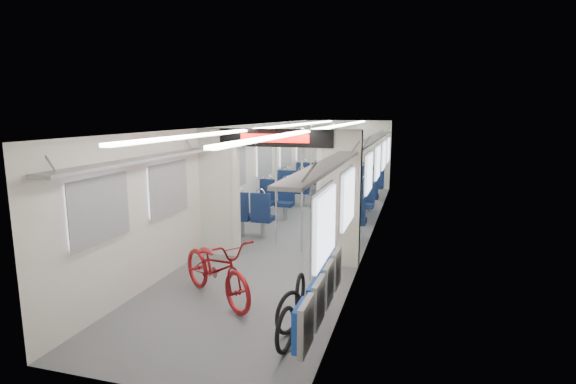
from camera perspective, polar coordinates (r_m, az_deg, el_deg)
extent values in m
plane|color=#515456|center=(9.95, 2.12, -4.91)|extent=(12.00, 12.00, 0.00)
cube|color=silver|center=(10.16, -5.80, 1.98)|extent=(0.02, 12.00, 2.30)
cube|color=silver|center=(9.48, 10.70, 1.27)|extent=(0.02, 12.00, 2.30)
cube|color=silver|center=(15.57, 7.55, 4.79)|extent=(2.90, 0.02, 2.30)
cube|color=silver|center=(4.30, -17.92, -9.87)|extent=(2.90, 0.02, 2.30)
cube|color=silver|center=(9.62, 2.21, 8.45)|extent=(2.90, 12.00, 0.02)
cube|color=white|center=(9.76, -0.96, 8.30)|extent=(0.12, 11.40, 0.04)
cube|color=white|center=(9.50, 5.46, 8.21)|extent=(0.12, 11.40, 0.04)
cube|color=silver|center=(8.25, -8.87, -1.05)|extent=(0.65, 0.18, 2.00)
cube|color=silver|center=(7.59, 6.73, -1.98)|extent=(0.65, 0.18, 2.00)
cube|color=silver|center=(7.70, -1.43, 6.91)|extent=(2.90, 0.18, 0.30)
cylinder|color=silver|center=(8.12, -6.79, -1.18)|extent=(0.20, 0.20, 2.00)
cylinder|color=silver|center=(7.65, 4.33, -1.84)|extent=(0.20, 0.20, 2.00)
cube|color=black|center=(7.59, -1.68, 6.86)|extent=(2.00, 0.03, 0.30)
cube|color=#FF0C07|center=(7.57, -1.74, 6.85)|extent=(1.20, 0.02, 0.14)
cube|color=silver|center=(5.99, -22.95, -2.08)|extent=(0.04, 1.00, 0.75)
cube|color=silver|center=(4.77, 4.74, -4.30)|extent=(0.04, 1.00, 0.75)
cube|color=silver|center=(7.28, -15.05, 0.42)|extent=(0.04, 1.00, 0.75)
cube|color=silver|center=(6.31, 7.64, -0.78)|extent=(0.04, 1.00, 0.75)
cube|color=silver|center=(9.66, -6.77, 3.04)|extent=(0.04, 1.00, 0.75)
cube|color=silver|center=(8.95, 10.24, 2.38)|extent=(0.04, 1.00, 0.75)
cube|color=silver|center=(11.42, -3.06, 4.19)|extent=(0.04, 1.00, 0.75)
cube|color=silver|center=(10.83, 11.31, 3.68)|extent=(0.04, 1.00, 0.75)
cube|color=silver|center=(13.22, -0.34, 5.02)|extent=(0.04, 1.00, 0.75)
cube|color=silver|center=(12.71, 12.06, 4.59)|extent=(0.04, 1.00, 0.75)
cube|color=silver|center=(14.95, 1.63, 5.61)|extent=(0.04, 1.00, 0.75)
cube|color=silver|center=(14.50, 12.60, 5.23)|extent=(0.04, 1.00, 0.75)
cube|color=gray|center=(6.46, -17.79, 4.01)|extent=(0.30, 3.60, 0.04)
cube|color=gray|center=(5.47, 4.96, 3.43)|extent=(0.30, 3.60, 0.04)
cube|color=gray|center=(11.90, -1.44, 7.10)|extent=(0.30, 7.60, 0.04)
cube|color=gray|center=(11.39, 10.92, 6.78)|extent=(0.30, 7.60, 0.04)
cube|color=gray|center=(15.52, 7.50, 4.21)|extent=(0.90, 0.05, 2.00)
imported|color=maroon|center=(6.36, -9.06, -9.53)|extent=(1.77, 1.52, 0.92)
cube|color=gray|center=(4.46, 2.29, -16.62)|extent=(0.06, 0.44, 0.50)
cube|color=navy|center=(4.47, 1.51, -16.53)|extent=(0.06, 0.40, 0.42)
cube|color=gray|center=(4.94, 3.87, -13.83)|extent=(0.06, 0.44, 0.50)
cube|color=navy|center=(4.95, 3.17, -13.76)|extent=(0.06, 0.40, 0.42)
cube|color=gray|center=(5.44, 5.14, -11.54)|extent=(0.06, 0.44, 0.50)
cube|color=navy|center=(5.45, 4.51, -11.49)|extent=(0.06, 0.40, 0.42)
cube|color=gray|center=(5.95, 6.17, -9.63)|extent=(0.06, 0.44, 0.50)
cube|color=navy|center=(5.96, 5.60, -9.59)|extent=(0.06, 0.40, 0.42)
torus|color=black|center=(5.09, -0.31, -17.37)|extent=(0.11, 0.52, 0.52)
torus|color=black|center=(5.46, 0.13, -15.30)|extent=(0.22, 0.51, 0.53)
torus|color=black|center=(6.09, 1.55, -12.70)|extent=(0.08, 0.49, 0.49)
cube|color=#0D1A3B|center=(9.34, -3.19, -3.39)|extent=(0.42, 0.39, 0.10)
cylinder|color=gray|center=(9.40, -3.17, -4.72)|extent=(0.10, 0.10, 0.35)
cube|color=#0D1A3B|center=(9.13, -3.53, -1.76)|extent=(0.42, 0.07, 0.51)
torus|color=silver|center=(9.08, -3.55, -0.19)|extent=(0.21, 0.03, 0.21)
cube|color=#0D1A3B|center=(10.80, -0.43, -1.52)|extent=(0.42, 0.39, 0.10)
cylinder|color=gray|center=(10.85, -0.43, -2.68)|extent=(0.10, 0.10, 0.35)
cube|color=#0D1A3B|center=(10.89, -0.20, 0.21)|extent=(0.42, 0.07, 0.51)
torus|color=silver|center=(10.85, -0.20, 1.53)|extent=(0.21, 0.03, 0.21)
cube|color=#0D1A3B|center=(9.51, -5.86, -3.19)|extent=(0.42, 0.39, 0.10)
cylinder|color=gray|center=(9.56, -5.84, -4.50)|extent=(0.10, 0.10, 0.35)
cube|color=#0D1A3B|center=(9.30, -6.26, -1.58)|extent=(0.42, 0.07, 0.51)
torus|color=silver|center=(9.25, -6.29, -0.04)|extent=(0.21, 0.03, 0.21)
cube|color=#0D1A3B|center=(10.94, -2.79, -1.38)|extent=(0.42, 0.39, 0.10)
cylinder|color=gray|center=(10.99, -2.78, -2.53)|extent=(0.10, 0.10, 0.35)
cube|color=#0D1A3B|center=(11.03, -2.54, 0.33)|extent=(0.42, 0.07, 0.51)
torus|color=silver|center=(10.99, -2.55, 1.63)|extent=(0.21, 0.03, 0.21)
cube|color=#0D1A3B|center=(9.30, 5.67, -3.49)|extent=(0.43, 0.40, 0.10)
cylinder|color=gray|center=(9.35, 5.64, -4.83)|extent=(0.10, 0.10, 0.35)
cube|color=#0D1A3B|center=(9.07, 5.51, -1.81)|extent=(0.43, 0.08, 0.53)
torus|color=silver|center=(9.02, 5.54, -0.18)|extent=(0.22, 0.03, 0.22)
cube|color=#0D1A3B|center=(10.86, 7.24, -1.54)|extent=(0.43, 0.40, 0.10)
cylinder|color=gray|center=(10.90, 7.21, -2.70)|extent=(0.10, 0.10, 0.35)
cube|color=#0D1A3B|center=(10.96, 7.41, 0.23)|extent=(0.43, 0.08, 0.53)
torus|color=silver|center=(10.91, 7.44, 1.59)|extent=(0.22, 0.03, 0.22)
cube|color=#0D1A3B|center=(9.22, 8.54, -3.67)|extent=(0.43, 0.40, 0.10)
cylinder|color=gray|center=(9.28, 8.51, -5.01)|extent=(0.10, 0.10, 0.35)
cube|color=#0D1A3B|center=(9.00, 8.45, -1.97)|extent=(0.43, 0.08, 0.53)
torus|color=silver|center=(8.95, 8.50, -0.33)|extent=(0.22, 0.03, 0.22)
cube|color=#0D1A3B|center=(10.80, 9.71, -1.67)|extent=(0.43, 0.40, 0.10)
cylinder|color=gray|center=(10.84, 9.67, -2.83)|extent=(0.10, 0.10, 0.35)
cube|color=#0D1A3B|center=(10.90, 9.85, 0.11)|extent=(0.43, 0.08, 0.53)
torus|color=silver|center=(10.85, 9.89, 1.47)|extent=(0.22, 0.03, 0.22)
cube|color=#0D1A3B|center=(12.52, 1.94, 0.10)|extent=(0.44, 0.41, 0.10)
cylinder|color=gray|center=(12.56, 1.93, -0.91)|extent=(0.10, 0.10, 0.35)
cube|color=#0D1A3B|center=(12.30, 1.76, 1.44)|extent=(0.44, 0.08, 0.54)
torus|color=silver|center=(12.27, 1.76, 2.69)|extent=(0.22, 0.03, 0.22)
cube|color=#0D1A3B|center=(14.12, 3.61, 1.24)|extent=(0.44, 0.41, 0.10)
cylinder|color=gray|center=(14.16, 3.60, 0.34)|extent=(0.10, 0.10, 0.35)
cube|color=#0D1A3B|center=(14.24, 3.77, 2.61)|extent=(0.44, 0.08, 0.54)
torus|color=silver|center=(14.20, 3.79, 3.70)|extent=(0.22, 0.03, 0.22)
cube|color=#0D1A3B|center=(12.64, -0.13, 0.20)|extent=(0.44, 0.41, 0.10)
cylinder|color=gray|center=(12.68, -0.12, -0.80)|extent=(0.10, 0.10, 0.35)
cube|color=#0D1A3B|center=(12.43, -0.34, 1.53)|extent=(0.44, 0.08, 0.54)
torus|color=silver|center=(12.39, -0.34, 2.77)|extent=(0.22, 0.03, 0.22)
cube|color=#0D1A3B|center=(14.23, 1.77, 1.32)|extent=(0.44, 0.41, 0.10)
cylinder|color=gray|center=(14.27, 1.76, 0.43)|extent=(0.10, 0.10, 0.35)
cube|color=#0D1A3B|center=(14.34, 1.94, 2.69)|extent=(0.44, 0.08, 0.54)
torus|color=silver|center=(14.31, 1.95, 3.76)|extent=(0.22, 0.03, 0.22)
cube|color=#0D1A3B|center=(12.00, 8.13, -0.44)|extent=(0.44, 0.41, 0.10)
cylinder|color=gray|center=(12.04, 8.10, -1.49)|extent=(0.10, 0.10, 0.35)
cube|color=#0D1A3B|center=(11.79, 8.05, 0.94)|extent=(0.44, 0.08, 0.53)
torus|color=silver|center=(11.75, 8.08, 2.23)|extent=(0.22, 0.03, 0.22)
cube|color=#0D1A3B|center=(13.62, 9.11, 0.80)|extent=(0.44, 0.41, 0.10)
cylinder|color=gray|center=(13.66, 9.09, -0.13)|extent=(0.10, 0.10, 0.35)
cube|color=#0D1A3B|center=(13.73, 9.24, 2.21)|extent=(0.44, 0.08, 0.53)
torus|color=silver|center=(13.70, 9.27, 3.32)|extent=(0.22, 0.03, 0.22)
cube|color=#0D1A3B|center=(11.95, 10.36, -0.55)|extent=(0.44, 0.41, 0.10)
cylinder|color=gray|center=(11.99, 10.32, -1.60)|extent=(0.10, 0.10, 0.35)
cube|color=#0D1A3B|center=(11.73, 10.32, 0.83)|extent=(0.44, 0.08, 0.53)
torus|color=silver|center=(11.69, 10.36, 2.12)|extent=(0.22, 0.03, 0.22)
cube|color=#0D1A3B|center=(13.57, 11.08, 0.70)|extent=(0.44, 0.41, 0.10)
cylinder|color=gray|center=(13.61, 11.05, -0.23)|extent=(0.10, 0.10, 0.35)
cube|color=#0D1A3B|center=(13.69, 11.19, 2.12)|extent=(0.44, 0.08, 0.53)
torus|color=silver|center=(13.65, 11.23, 3.23)|extent=(0.22, 0.03, 0.22)
cylinder|color=silver|center=(8.67, -1.55, 0.62)|extent=(0.04, 0.04, 2.30)
cylinder|color=silver|center=(8.20, 1.76, 0.06)|extent=(0.04, 0.04, 2.30)
cylinder|color=silver|center=(11.24, 2.91, 2.81)|extent=(0.04, 0.04, 2.30)
cylinder|color=silver|center=(11.27, 5.70, 2.79)|extent=(0.04, 0.04, 2.30)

